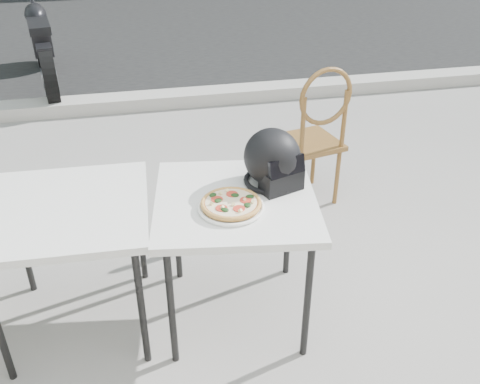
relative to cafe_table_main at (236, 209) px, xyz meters
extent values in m
plane|color=gray|center=(0.38, -0.10, -0.62)|extent=(80.00, 80.00, 0.00)
cube|color=black|center=(0.38, 6.90, -0.62)|extent=(30.00, 8.00, 0.00)
cube|color=#AAA69F|center=(0.38, 2.90, -0.56)|extent=(30.00, 0.25, 0.12)
cube|color=silver|center=(0.00, 0.00, 0.04)|extent=(0.82, 0.82, 0.04)
cylinder|color=black|center=(-0.34, -0.25, -0.30)|extent=(0.04, 0.04, 0.65)
cylinder|color=black|center=(0.25, -0.34, -0.30)|extent=(0.04, 0.04, 0.65)
cylinder|color=black|center=(-0.25, 0.34, -0.30)|extent=(0.04, 0.04, 0.65)
cylinder|color=black|center=(0.34, 0.25, -0.30)|extent=(0.04, 0.04, 0.65)
cylinder|color=white|center=(-0.04, -0.09, 0.07)|extent=(0.37, 0.37, 0.01)
torus|color=white|center=(-0.04, -0.09, 0.07)|extent=(0.39, 0.39, 0.02)
cylinder|color=#C38E47|center=(-0.04, -0.09, 0.09)|extent=(0.30, 0.30, 0.01)
torus|color=#C38E47|center=(-0.04, -0.09, 0.09)|extent=(0.31, 0.31, 0.02)
cylinder|color=#B13513|center=(-0.04, -0.09, 0.09)|extent=(0.27, 0.27, 0.00)
cylinder|color=beige|center=(-0.04, -0.09, 0.10)|extent=(0.26, 0.26, 0.00)
cylinder|color=red|center=(0.03, -0.09, 0.10)|extent=(0.06, 0.06, 0.00)
cylinder|color=red|center=(-0.02, -0.02, 0.10)|extent=(0.06, 0.06, 0.00)
cylinder|color=red|center=(-0.09, -0.05, 0.10)|extent=(0.06, 0.06, 0.00)
cylinder|color=red|center=(-0.09, -0.13, 0.10)|extent=(0.06, 0.06, 0.00)
cylinder|color=red|center=(-0.01, -0.15, 0.10)|extent=(0.06, 0.06, 0.00)
ellipsoid|color=#153212|center=(-0.01, -0.04, 0.10)|extent=(0.04, 0.04, 0.01)
ellipsoid|color=#153212|center=(-0.09, -0.07, 0.10)|extent=(0.05, 0.05, 0.01)
ellipsoid|color=#153212|center=(0.03, -0.13, 0.10)|extent=(0.03, 0.04, 0.01)
ellipsoid|color=#153212|center=(-0.08, -0.14, 0.10)|extent=(0.05, 0.05, 0.01)
ellipsoid|color=#153212|center=(0.05, -0.06, 0.10)|extent=(0.04, 0.03, 0.01)
ellipsoid|color=#153212|center=(-0.10, -0.02, 0.10)|extent=(0.05, 0.05, 0.01)
cylinder|color=#F2E394|center=(-0.03, -0.11, 0.10)|extent=(0.02, 0.02, 0.02)
cylinder|color=#F2E394|center=(-0.07, -0.01, 0.10)|extent=(0.02, 0.02, 0.02)
cylinder|color=#F2E394|center=(0.02, -0.09, 0.10)|extent=(0.02, 0.02, 0.02)
cylinder|color=#F2E394|center=(-0.04, 0.00, 0.10)|extent=(0.02, 0.02, 0.02)
cylinder|color=#F2E394|center=(-0.01, -0.17, 0.10)|extent=(0.02, 0.02, 0.02)
cylinder|color=#F2E394|center=(-0.12, -0.09, 0.10)|extent=(0.02, 0.02, 0.02)
cylinder|color=#F2E394|center=(0.05, -0.11, 0.10)|extent=(0.02, 0.02, 0.02)
cylinder|color=#F2E394|center=(-0.08, -0.13, 0.10)|extent=(0.02, 0.02, 0.02)
ellipsoid|color=black|center=(0.19, 0.10, 0.20)|extent=(0.33, 0.34, 0.27)
cube|color=black|center=(0.22, 0.02, 0.11)|extent=(0.21, 0.15, 0.11)
torus|color=black|center=(0.19, 0.10, 0.08)|extent=(0.33, 0.33, 0.02)
cube|color=black|center=(0.23, -0.01, 0.20)|extent=(0.18, 0.09, 0.08)
cube|color=brown|center=(0.69, 1.00, -0.21)|extent=(0.44, 0.44, 0.03)
cylinder|color=brown|center=(0.80, 1.17, -0.42)|extent=(0.04, 0.04, 0.41)
cylinder|color=brown|center=(0.51, 1.11, -0.42)|extent=(0.04, 0.04, 0.41)
cylinder|color=brown|center=(0.87, 0.88, -0.42)|extent=(0.04, 0.04, 0.41)
cylinder|color=brown|center=(0.58, 0.82, -0.42)|extent=(0.04, 0.04, 0.41)
cylinder|color=brown|center=(0.87, 0.88, -0.01)|extent=(0.04, 0.04, 0.39)
cylinder|color=brown|center=(0.58, 0.81, -0.01)|extent=(0.04, 0.04, 0.39)
torus|color=brown|center=(0.72, 0.84, 0.17)|extent=(0.36, 0.11, 0.36)
cube|color=silver|center=(-0.75, 0.08, 0.05)|extent=(0.75, 0.75, 0.04)
cylinder|color=black|center=(-0.46, -0.22, -0.30)|extent=(0.03, 0.03, 0.65)
cylinder|color=black|center=(-1.04, 0.39, -0.30)|extent=(0.03, 0.03, 0.65)
cylinder|color=black|center=(-0.44, 0.37, -0.30)|extent=(0.03, 0.03, 0.65)
cylinder|color=black|center=(-1.37, 4.40, -0.34)|extent=(0.21, 0.59, 0.58)
cylinder|color=slate|center=(-1.37, 4.40, -0.34)|extent=(0.16, 0.21, 0.19)
cylinder|color=black|center=(-1.14, 3.08, -0.34)|extent=(0.21, 0.59, 0.58)
cylinder|color=slate|center=(-1.14, 3.08, -0.34)|extent=(0.16, 0.21, 0.19)
cube|color=black|center=(-1.26, 3.74, -0.10)|extent=(0.34, 1.02, 0.21)
ellipsoid|color=black|center=(-1.28, 3.88, 0.07)|extent=(0.28, 0.43, 0.21)
cube|color=black|center=(-1.21, 3.46, 0.05)|extent=(0.27, 0.50, 0.08)
cylinder|color=slate|center=(-1.35, 4.33, -0.03)|extent=(0.09, 0.31, 0.68)
cube|color=black|center=(-1.15, 3.10, -0.07)|extent=(0.17, 0.23, 0.05)
camera|label=1|loc=(-0.40, -2.00, 1.32)|focal=40.00mm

